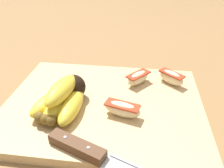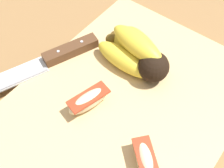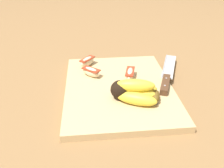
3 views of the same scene
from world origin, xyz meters
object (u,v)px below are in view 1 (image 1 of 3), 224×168
object	(u,v)px
banana_bunch	(63,98)
apple_wedge_middle	(171,77)
chefs_knife	(103,159)
apple_wedge_near	(138,78)
apple_wedge_far	(122,109)

from	to	relation	value
banana_bunch	apple_wedge_middle	xyz separation A→B (m)	(-0.22, -0.12, -0.01)
chefs_knife	apple_wedge_near	size ratio (longest dim) A/B	4.19
banana_bunch	apple_wedge_far	world-z (taller)	banana_bunch
chefs_knife	banana_bunch	bearing A→B (deg)	-51.05
banana_bunch	chefs_knife	xyz separation A→B (m)	(-0.10, 0.12, -0.02)
banana_bunch	apple_wedge_far	distance (m)	0.12
banana_bunch	apple_wedge_middle	bearing A→B (deg)	-150.43
banana_bunch	apple_wedge_middle	size ratio (longest dim) A/B	2.12
apple_wedge_middle	apple_wedge_near	bearing A→B (deg)	8.21
banana_bunch	apple_wedge_middle	distance (m)	0.25
banana_bunch	apple_wedge_middle	world-z (taller)	banana_bunch
chefs_knife	apple_wedge_middle	size ratio (longest dim) A/B	4.30
apple_wedge_far	chefs_knife	bearing A→B (deg)	81.15
chefs_knife	apple_wedge_far	distance (m)	0.12
chefs_knife	apple_wedge_middle	bearing A→B (deg)	-115.89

